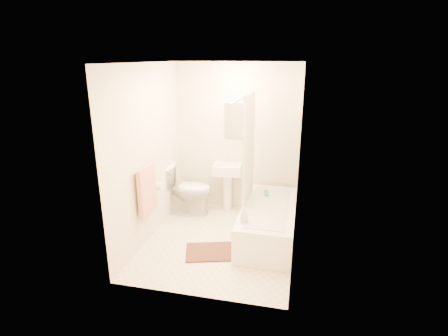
% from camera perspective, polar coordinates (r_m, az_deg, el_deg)
% --- Properties ---
extents(floor, '(2.40, 2.40, 0.00)m').
position_cam_1_polar(floor, '(5.00, -0.65, -11.86)').
color(floor, beige).
rests_on(floor, ground).
extents(ceiling, '(2.40, 2.40, 0.00)m').
position_cam_1_polar(ceiling, '(4.35, -0.77, 16.85)').
color(ceiling, white).
rests_on(ceiling, ground).
extents(wall_back, '(2.00, 0.02, 2.40)m').
position_cam_1_polar(wall_back, '(5.66, 2.15, 4.78)').
color(wall_back, beige).
rests_on(wall_back, ground).
extents(wall_left, '(0.02, 2.40, 2.40)m').
position_cam_1_polar(wall_left, '(4.85, -12.28, 2.17)').
color(wall_left, beige).
rests_on(wall_left, ground).
extents(wall_right, '(0.02, 2.40, 2.40)m').
position_cam_1_polar(wall_right, '(4.41, 12.04, 0.63)').
color(wall_right, beige).
rests_on(wall_right, ground).
extents(mirror, '(0.40, 0.03, 0.55)m').
position_cam_1_polar(mirror, '(5.58, 2.14, 7.74)').
color(mirror, white).
rests_on(mirror, wall_back).
extents(curtain_rod, '(0.03, 1.70, 0.03)m').
position_cam_1_polar(curtain_rod, '(4.41, 3.44, 11.62)').
color(curtain_rod, silver).
rests_on(curtain_rod, wall_back).
extents(shower_curtain, '(0.04, 0.80, 1.55)m').
position_cam_1_polar(shower_curtain, '(4.94, 4.05, 3.06)').
color(shower_curtain, silver).
rests_on(shower_curtain, curtain_rod).
extents(towel_bar, '(0.02, 0.60, 0.02)m').
position_cam_1_polar(towel_bar, '(4.64, -13.03, 0.15)').
color(towel_bar, silver).
rests_on(towel_bar, wall_left).
extents(towel, '(0.06, 0.45, 0.66)m').
position_cam_1_polar(towel, '(4.74, -12.44, -3.57)').
color(towel, '#CC7266').
rests_on(towel, towel_bar).
extents(toilet_paper, '(0.11, 0.12, 0.12)m').
position_cam_1_polar(toilet_paper, '(5.08, -10.63, -2.95)').
color(toilet_paper, white).
rests_on(toilet_paper, wall_left).
extents(toilet, '(0.85, 0.50, 0.81)m').
position_cam_1_polar(toilet, '(5.71, -6.13, -3.53)').
color(toilet, white).
rests_on(toilet, floor).
extents(sink, '(0.49, 0.41, 0.88)m').
position_cam_1_polar(sink, '(5.77, 0.55, -2.83)').
color(sink, white).
rests_on(sink, floor).
extents(bathtub, '(0.73, 1.66, 0.47)m').
position_cam_1_polar(bathtub, '(5.05, 7.24, -8.67)').
color(bathtub, white).
rests_on(bathtub, floor).
extents(bath_mat, '(0.73, 0.63, 0.02)m').
position_cam_1_polar(bath_mat, '(4.74, -2.33, -13.51)').
color(bath_mat, '#4D261E').
rests_on(bath_mat, floor).
extents(soap_bottle, '(0.11, 0.11, 0.20)m').
position_cam_1_polar(soap_bottle, '(4.44, 3.29, -7.60)').
color(soap_bottle, white).
rests_on(soap_bottle, bathtub).
extents(scrub_brush, '(0.09, 0.20, 0.04)m').
position_cam_1_polar(scrub_brush, '(5.35, 6.91, -4.13)').
color(scrub_brush, '#279D63').
rests_on(scrub_brush, bathtub).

